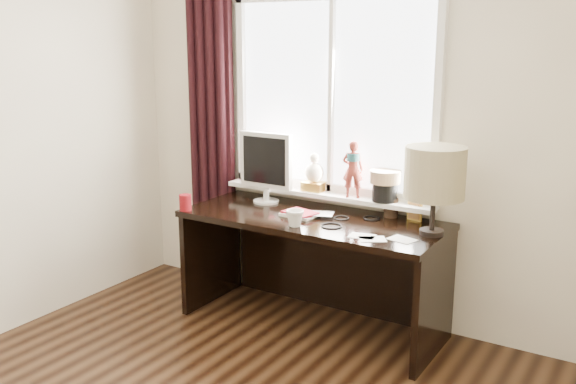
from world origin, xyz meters
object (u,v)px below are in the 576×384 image
Objects in this scene: monitor at (266,163)px; table_lamp at (435,174)px; mug at (295,218)px; red_cup at (185,203)px; desk at (319,249)px; laptop at (309,214)px.

monitor is 1.24m from table_lamp.
table_lamp is at bearing -5.33° from monitor.
red_cup is (-0.81, -0.06, -0.00)m from mug.
monitor is at bearing 174.67° from table_lamp.
red_cup is 0.94m from desk.
desk is at bearing 54.41° from laptop.
mug is at bearing -39.75° from monitor.
table_lamp reaches higher than monitor.
table_lamp is (0.77, 0.28, 0.31)m from mug.
table_lamp is at bearing -16.76° from laptop.
mug reaches higher than red_cup.
laptop is 0.83m from red_cup.
red_cup is 0.06× the size of desk.
red_cup is at bearing -167.85° from table_lamp.
laptop is 0.19× the size of desk.
mug is 0.65m from monitor.
monitor reaches higher than mug.
laptop reaches higher than desk.
table_lamp is (0.78, -0.06, 0.61)m from desk.
laptop is 0.64× the size of monitor.
mug is 0.45m from desk.
red_cup is at bearing -153.62° from desk.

